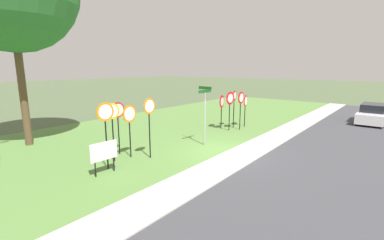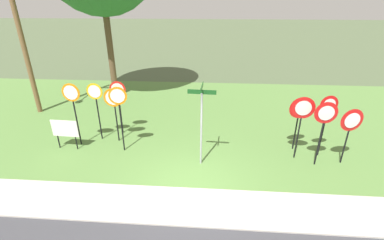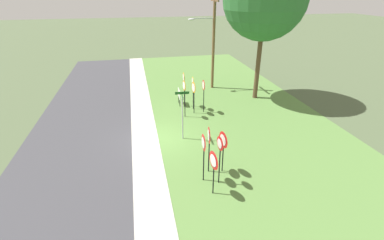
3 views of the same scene
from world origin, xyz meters
name	(u,v)px [view 2 (image 2 of 3)]	position (x,y,z in m)	size (l,w,h in m)	color
ground_plane	(190,189)	(0.00, 0.00, 0.00)	(160.00, 160.00, 0.00)	#4C5B3D
sidewalk_strip	(188,206)	(0.00, -0.80, 0.03)	(44.00, 1.60, 0.06)	#BCB7AD
grass_median	(199,115)	(0.00, 6.00, 0.02)	(44.00, 12.00, 0.04)	#567F3D
stop_sign_near_left	(114,103)	(-3.32, 2.94, 1.77)	(0.77, 0.12, 2.37)	black
stop_sign_near_right	(118,96)	(-3.38, 3.68, 1.81)	(0.71, 0.09, 2.44)	black
stop_sign_far_left	(73,101)	(-4.80, 2.50, 1.99)	(0.73, 0.11, 2.67)	black
stop_sign_far_center	(119,106)	(-2.84, 2.18, 1.98)	(0.69, 0.11, 2.68)	black
stop_sign_far_right	(96,100)	(-4.11, 3.05, 1.86)	(0.68, 0.10, 2.52)	black
yield_sign_near_left	(325,119)	(4.50, 1.69, 1.89)	(0.79, 0.10, 2.47)	black
yield_sign_near_right	(327,112)	(4.84, 2.36, 1.87)	(0.67, 0.12, 2.47)	black
yield_sign_far_left	(351,124)	(5.51, 1.88, 1.64)	(0.83, 0.18, 2.17)	black
yield_sign_far_right	(302,114)	(3.87, 2.12, 1.90)	(0.82, 0.13, 2.48)	black
yield_sign_center	(299,112)	(3.99, 2.79, 1.68)	(0.83, 0.19, 2.22)	black
street_name_post	(201,119)	(0.29, 1.49, 1.84)	(0.96, 0.82, 3.03)	#9EA0A8
utility_pole	(15,23)	(-8.66, 5.69, 4.61)	(2.10, 2.37, 8.45)	brown
notice_board	(65,130)	(-5.17, 2.18, 0.87)	(1.10, 0.09, 1.25)	black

